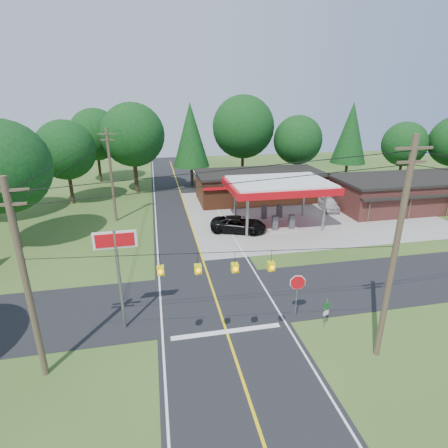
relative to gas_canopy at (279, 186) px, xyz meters
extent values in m
plane|color=#2E521D|center=(-9.00, -13.00, -4.27)|extent=(120.00, 120.00, 0.00)
cube|color=black|center=(-9.00, -13.00, -4.26)|extent=(8.00, 120.00, 0.02)
cube|color=black|center=(-9.00, -13.00, -4.25)|extent=(70.00, 7.00, 0.02)
cube|color=yellow|center=(-9.00, -13.00, -4.24)|extent=(0.15, 110.00, 0.00)
cylinder|color=gray|center=(-4.00, -2.50, -2.17)|extent=(0.28, 0.28, 4.20)
cylinder|color=gray|center=(-4.00, 2.50, -2.17)|extent=(0.28, 0.28, 4.20)
cylinder|color=gray|center=(4.00, -2.50, -2.17)|extent=(0.28, 0.28, 4.20)
cylinder|color=gray|center=(4.00, 2.50, -2.17)|extent=(0.28, 0.28, 4.20)
cube|color=red|center=(0.00, 0.00, 0.08)|extent=(10.60, 7.40, 0.70)
cube|color=white|center=(0.00, 0.00, 0.48)|extent=(10.00, 7.00, 0.25)
cube|color=#9E9B93|center=(0.00, -1.80, -4.14)|extent=(3.20, 0.90, 0.22)
cube|color=#3F3F44|center=(-0.90, -1.80, -3.32)|extent=(0.55, 0.45, 1.50)
cube|color=#3F3F44|center=(0.90, -1.80, -3.32)|extent=(0.55, 0.45, 1.50)
cube|color=#9E9B93|center=(0.00, 1.80, -4.14)|extent=(3.20, 0.90, 0.22)
cube|color=#3F3F44|center=(-0.90, 1.80, -3.32)|extent=(0.55, 0.45, 1.50)
cube|color=#3F3F44|center=(0.90, 1.80, -3.32)|extent=(0.55, 0.45, 1.50)
cube|color=brown|center=(1.00, 10.00, -2.52)|extent=(16.00, 7.00, 3.50)
cube|color=black|center=(1.00, 10.00, -0.62)|extent=(16.40, 7.40, 0.30)
cube|color=red|center=(1.00, 6.40, -1.57)|extent=(16.00, 0.50, 0.25)
cube|color=#3C1B18|center=(19.00, 3.00, -2.52)|extent=(20.00, 8.00, 3.50)
cube|color=black|center=(19.00, 3.00, -0.62)|extent=(20.40, 8.40, 0.30)
cube|color=black|center=(19.00, -1.20, -1.67)|extent=(20.00, 0.70, 0.25)
cylinder|color=#473828|center=(-1.50, -20.00, 1.48)|extent=(0.30, 0.30, 11.50)
cube|color=#473828|center=(-1.50, -20.00, 6.63)|extent=(1.80, 0.12, 0.12)
cube|color=#473828|center=(-1.50, -20.00, 6.03)|extent=(1.40, 0.12, 0.12)
cylinder|color=#473828|center=(-18.50, -18.00, 0.73)|extent=(0.30, 0.30, 10.00)
cube|color=#473828|center=(-18.50, -18.00, 5.13)|extent=(1.80, 0.12, 0.12)
cube|color=#473828|center=(-18.50, -18.00, 4.53)|extent=(1.40, 0.12, 0.12)
cylinder|color=#473828|center=(-17.00, 5.00, 0.73)|extent=(0.30, 0.30, 10.00)
cube|color=#473828|center=(-17.00, 5.00, 5.13)|extent=(1.80, 0.12, 0.12)
cube|color=#473828|center=(-17.00, 5.00, 4.53)|extent=(1.40, 0.12, 0.12)
cylinder|color=#473828|center=(-15.50, 22.00, 0.48)|extent=(0.30, 0.30, 9.50)
cube|color=#DAD80B|center=(-12.55, -18.70, 1.23)|extent=(0.32, 0.32, 0.42)
cube|color=#DAD80B|center=(-10.85, -18.90, 1.23)|extent=(0.32, 0.32, 0.42)
cube|color=#DAD80B|center=(-9.15, -19.10, 1.23)|extent=(0.32, 0.32, 0.42)
cube|color=#DAD80B|center=(-7.45, -19.30, 1.23)|extent=(0.32, 0.32, 0.42)
cylinder|color=#332316|center=(-23.00, 13.00, -2.29)|extent=(0.44, 0.44, 3.96)
sphere|color=black|center=(-23.00, 13.00, 2.55)|extent=(7.26, 7.26, 7.26)
cylinder|color=#332316|center=(-15.00, 17.00, -1.93)|extent=(0.44, 0.44, 4.68)
sphere|color=black|center=(-15.00, 17.00, 3.79)|extent=(8.58, 8.58, 8.58)
cylinder|color=#332316|center=(-7.00, 18.00, -2.11)|extent=(0.44, 0.44, 4.32)
cone|color=black|center=(-7.00, 18.00, 3.53)|extent=(5.28, 5.28, 9.00)
cylinder|color=#332316|center=(1.00, 19.00, -1.75)|extent=(0.44, 0.44, 5.04)
sphere|color=black|center=(1.00, 19.00, 4.41)|extent=(9.24, 9.24, 9.24)
cylinder|color=#332316|center=(9.00, 17.00, -2.29)|extent=(0.44, 0.44, 3.96)
sphere|color=black|center=(9.00, 17.00, 2.55)|extent=(7.26, 7.26, 7.26)
cylinder|color=#332316|center=(17.00, 16.00, -2.11)|extent=(0.44, 0.44, 4.32)
cone|color=black|center=(17.00, 16.00, 3.53)|extent=(5.28, 5.28, 9.00)
cylinder|color=#332316|center=(25.00, 14.00, -2.47)|extent=(0.44, 0.44, 3.60)
sphere|color=black|center=(25.00, 14.00, 1.93)|extent=(6.60, 6.60, 6.60)
cylinder|color=#332316|center=(31.00, 11.00, -2.29)|extent=(0.44, 0.44, 3.96)
cylinder|color=#332316|center=(-25.00, -1.00, -2.11)|extent=(0.44, 0.44, 4.32)
sphere|color=black|center=(-25.00, -1.00, 3.17)|extent=(7.92, 7.92, 7.92)
cylinder|color=#332316|center=(-21.00, 25.00, -2.11)|extent=(0.44, 0.44, 4.32)
sphere|color=black|center=(-21.00, 25.00, 3.17)|extent=(7.92, 7.92, 7.92)
imported|color=black|center=(-4.50, -1.00, -3.49)|extent=(7.20, 7.20, 1.55)
imported|color=silver|center=(8.00, 4.00, -3.52)|extent=(5.11, 5.11, 1.50)
cylinder|color=gray|center=(-14.86, -15.00, -1.13)|extent=(0.18, 0.18, 6.28)
cube|color=white|center=(-14.86, -15.00, 1.42)|extent=(2.33, 0.12, 0.99)
cube|color=red|center=(-14.86, -15.05, 1.42)|extent=(2.05, 0.09, 0.76)
cylinder|color=gray|center=(-4.50, -16.00, -2.89)|extent=(0.07, 0.07, 2.75)
cylinder|color=gray|center=(-3.20, -17.33, -3.27)|extent=(0.06, 0.06, 1.99)
cube|color=#0C591E|center=(-3.20, -17.37, -2.73)|extent=(0.39, 0.16, 0.41)
cube|color=white|center=(-3.20, -17.37, -3.23)|extent=(0.39, 0.16, 0.27)
camera|label=1|loc=(-12.54, -33.26, 8.72)|focal=28.00mm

